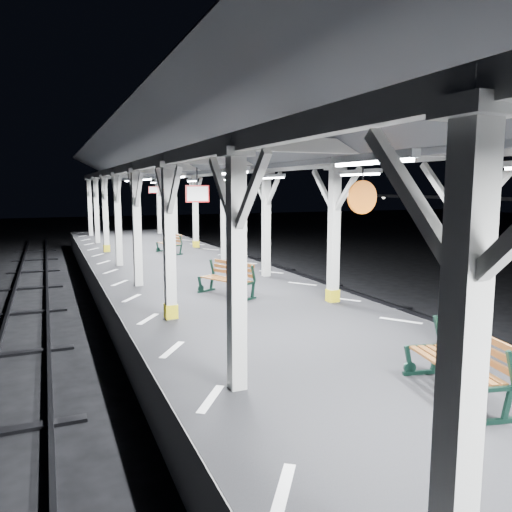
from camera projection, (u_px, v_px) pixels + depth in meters
ground at (297, 383)px, 9.73m from camera, size 120.00×120.00×0.00m
platform at (297, 359)px, 9.66m from camera, size 6.00×50.00×1.00m
hazard_stripes_left at (172, 350)px, 8.65m from camera, size 1.00×48.00×0.01m
hazard_stripes_right at (401, 321)px, 10.53m from camera, size 1.00×48.00×0.01m
track_left at (13, 427)px, 7.80m from camera, size 2.20×60.00×0.16m
track_right at (487, 348)px, 11.64m from camera, size 2.20×60.00×0.16m
canopy at (300, 145)px, 9.09m from camera, size 5.40×49.00×4.65m
bench_near at (461, 361)px, 6.67m from camera, size 0.97×1.78×0.91m
bench_mid at (229, 278)px, 12.95m from camera, size 1.18×1.71×0.87m
bench_far at (171, 243)px, 21.32m from camera, size 0.86×1.60×0.82m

